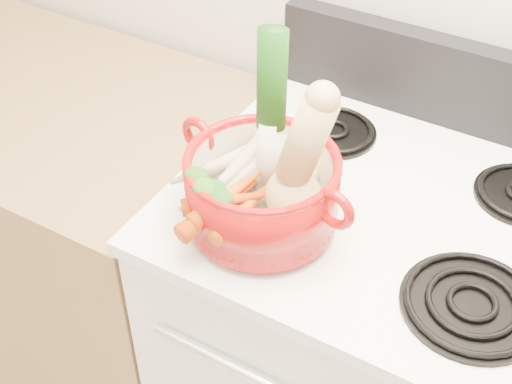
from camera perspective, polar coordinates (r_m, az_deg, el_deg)
The scene contains 24 objects.
stove_body at distance 1.67m, azimuth 8.88°, elevation -13.66°, with size 0.76×0.65×0.92m, color silver.
cooktop at distance 1.32m, azimuth 10.99°, elevation -1.58°, with size 0.78×0.67×0.03m, color white.
control_backsplash at distance 1.49m, azimuth 15.83°, elevation 8.24°, with size 0.76×0.05×0.18m, color black.
counter_left at distance 2.13m, azimuth -18.48°, elevation -1.27°, with size 1.36×0.65×0.90m, color olive.
burner_front_left at distance 1.24m, azimuth 0.27°, elevation -2.13°, with size 0.22×0.22×0.02m, color black.
burner_front_right at distance 1.16m, azimuth 16.91°, elevation -8.53°, with size 0.22×0.22×0.02m, color black.
burner_back_left at distance 1.45m, azimuth 6.23°, elevation 4.91°, with size 0.17×0.17×0.02m, color black.
dutch_oven at distance 1.19m, azimuth 0.49°, elevation 0.17°, with size 0.26×0.26×0.13m, color #970A0A.
pot_handle_left at distance 1.24m, azimuth -4.65°, elevation 4.56°, with size 0.07×0.07×0.02m, color #970A0A.
pot_handle_right at distance 1.10m, azimuth 6.31°, elevation -1.38°, with size 0.07×0.07×0.02m, color #970A0A.
squash at distance 1.12m, azimuth 3.16°, elevation 2.83°, with size 0.10×0.10×0.25m, color tan, non-canonical shape.
leek at distance 1.15m, azimuth 1.14°, elevation 6.29°, with size 0.05×0.05×0.32m, color silver.
ginger at distance 1.25m, azimuth 2.79°, elevation 1.71°, with size 0.08×0.06×0.05m, color #D7BE84.
parsnip_0 at distance 1.23m, azimuth -0.67°, elevation 1.13°, with size 0.04×0.04×0.24m, color beige.
parsnip_1 at distance 1.21m, azimuth -1.74°, elevation 0.74°, with size 0.04×0.04×0.21m, color beige.
parsnip_2 at distance 1.24m, azimuth 0.34°, elevation 2.26°, with size 0.05×0.05×0.21m, color #EEE9C2.
parsnip_3 at distance 1.24m, azimuth -2.78°, elevation 2.41°, with size 0.04×0.04×0.19m, color beige.
parsnip_4 at distance 1.22m, azimuth -0.19°, elevation 2.06°, with size 0.04×0.04×0.21m, color beige.
parsnip_5 at distance 1.21m, azimuth -1.50°, elevation 2.08°, with size 0.04×0.04×0.23m, color beige.
carrot_0 at distance 1.19m, azimuth -0.47°, elevation -0.84°, with size 0.03×0.03×0.16m, color #C25909.
carrot_1 at distance 1.17m, azimuth -2.96°, elevation -1.36°, with size 0.04×0.04×0.17m, color #C04B09.
carrot_2 at distance 1.16m, azimuth -0.94°, elevation -1.54°, with size 0.03×0.03×0.16m, color #D0600A.
carrot_3 at distance 1.17m, azimuth -2.46°, elevation -0.82°, with size 0.03×0.03×0.14m, color #C73B09.
carrot_4 at distance 1.16m, azimuth -2.35°, elevation -0.52°, with size 0.03×0.03×0.16m, color #DE4D0B.
Camera 1 is at (0.26, 0.45, 1.81)m, focal length 50.00 mm.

